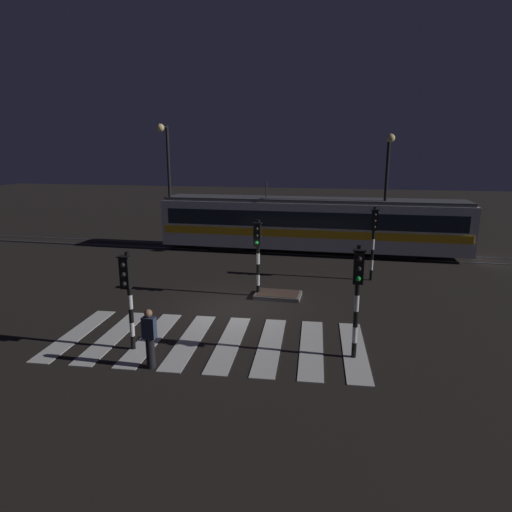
{
  "coord_description": "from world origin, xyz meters",
  "views": [
    {
      "loc": [
        4.14,
        -15.34,
        5.81
      ],
      "look_at": [
        0.2,
        2.92,
        1.4
      ],
      "focal_mm": 30.58,
      "sensor_mm": 36.0,
      "label": 1
    }
  ],
  "objects_px": {
    "traffic_light_corner_near_right": "(358,286)",
    "street_lamp_trackside_right": "(387,181)",
    "traffic_light_kerb_mid_left": "(128,287)",
    "street_lamp_trackside_left": "(167,173)",
    "tram": "(310,224)",
    "pedestrian_waiting_at_kerb": "(150,338)",
    "traffic_light_corner_far_right": "(374,233)",
    "traffic_light_median_centre": "(258,247)"
  },
  "relations": [
    {
      "from": "street_lamp_trackside_left",
      "to": "pedestrian_waiting_at_kerb",
      "type": "height_order",
      "value": "street_lamp_trackside_left"
    },
    {
      "from": "traffic_light_corner_far_right",
      "to": "street_lamp_trackside_right",
      "type": "distance_m",
      "value": 5.02
    },
    {
      "from": "traffic_light_kerb_mid_left",
      "to": "street_lamp_trackside_right",
      "type": "distance_m",
      "value": 16.1
    },
    {
      "from": "traffic_light_corner_near_right",
      "to": "pedestrian_waiting_at_kerb",
      "type": "distance_m",
      "value": 5.92
    },
    {
      "from": "traffic_light_corner_near_right",
      "to": "street_lamp_trackside_right",
      "type": "xyz_separation_m",
      "value": [
        1.57,
        12.86,
        2.13
      ]
    },
    {
      "from": "traffic_light_median_centre",
      "to": "traffic_light_corner_far_right",
      "type": "relative_size",
      "value": 0.93
    },
    {
      "from": "traffic_light_corner_far_right",
      "to": "street_lamp_trackside_left",
      "type": "distance_m",
      "value": 12.75
    },
    {
      "from": "traffic_light_median_centre",
      "to": "tram",
      "type": "bearing_deg",
      "value": 81.29
    },
    {
      "from": "traffic_light_median_centre",
      "to": "street_lamp_trackside_right",
      "type": "height_order",
      "value": "street_lamp_trackside_right"
    },
    {
      "from": "traffic_light_median_centre",
      "to": "traffic_light_kerb_mid_left",
      "type": "xyz_separation_m",
      "value": [
        -2.65,
        -5.8,
        -0.11
      ]
    },
    {
      "from": "traffic_light_kerb_mid_left",
      "to": "street_lamp_trackside_left",
      "type": "xyz_separation_m",
      "value": [
        -4.43,
        13.39,
        2.69
      ]
    },
    {
      "from": "traffic_light_corner_near_right",
      "to": "street_lamp_trackside_right",
      "type": "distance_m",
      "value": 13.13
    },
    {
      "from": "street_lamp_trackside_right",
      "to": "tram",
      "type": "bearing_deg",
      "value": 168.18
    },
    {
      "from": "traffic_light_corner_far_right",
      "to": "traffic_light_corner_near_right",
      "type": "height_order",
      "value": "traffic_light_corner_far_right"
    },
    {
      "from": "pedestrian_waiting_at_kerb",
      "to": "tram",
      "type": "bearing_deg",
      "value": 79.16
    },
    {
      "from": "traffic_light_kerb_mid_left",
      "to": "street_lamp_trackside_left",
      "type": "height_order",
      "value": "street_lamp_trackside_left"
    },
    {
      "from": "traffic_light_corner_near_right",
      "to": "tram",
      "type": "relative_size",
      "value": 0.19
    },
    {
      "from": "traffic_light_corner_near_right",
      "to": "tram",
      "type": "bearing_deg",
      "value": 100.54
    },
    {
      "from": "street_lamp_trackside_left",
      "to": "street_lamp_trackside_right",
      "type": "relative_size",
      "value": 1.1
    },
    {
      "from": "street_lamp_trackside_right",
      "to": "traffic_light_corner_far_right",
      "type": "bearing_deg",
      "value": -99.62
    },
    {
      "from": "street_lamp_trackside_right",
      "to": "pedestrian_waiting_at_kerb",
      "type": "distance_m",
      "value": 16.57
    },
    {
      "from": "tram",
      "to": "pedestrian_waiting_at_kerb",
      "type": "distance_m",
      "value": 15.74
    },
    {
      "from": "traffic_light_kerb_mid_left",
      "to": "street_lamp_trackside_left",
      "type": "relative_size",
      "value": 0.41
    },
    {
      "from": "traffic_light_corner_near_right",
      "to": "pedestrian_waiting_at_kerb",
      "type": "relative_size",
      "value": 1.96
    },
    {
      "from": "street_lamp_trackside_right",
      "to": "traffic_light_kerb_mid_left",
      "type": "bearing_deg",
      "value": -120.67
    },
    {
      "from": "traffic_light_corner_far_right",
      "to": "street_lamp_trackside_left",
      "type": "relative_size",
      "value": 0.46
    },
    {
      "from": "traffic_light_median_centre",
      "to": "street_lamp_trackside_left",
      "type": "bearing_deg",
      "value": 133.02
    },
    {
      "from": "tram",
      "to": "traffic_light_corner_far_right",
      "type": "bearing_deg",
      "value": -58.0
    },
    {
      "from": "traffic_light_median_centre",
      "to": "tram",
      "type": "height_order",
      "value": "tram"
    },
    {
      "from": "traffic_light_median_centre",
      "to": "traffic_light_kerb_mid_left",
      "type": "height_order",
      "value": "traffic_light_median_centre"
    },
    {
      "from": "traffic_light_corner_near_right",
      "to": "traffic_light_kerb_mid_left",
      "type": "relative_size",
      "value": 1.1
    },
    {
      "from": "traffic_light_corner_near_right",
      "to": "traffic_light_kerb_mid_left",
      "type": "xyz_separation_m",
      "value": [
        -6.55,
        -0.84,
        -0.21
      ]
    },
    {
      "from": "traffic_light_kerb_mid_left",
      "to": "tram",
      "type": "distance_m",
      "value": 15.11
    },
    {
      "from": "traffic_light_corner_far_right",
      "to": "traffic_light_corner_near_right",
      "type": "relative_size",
      "value": 1.03
    },
    {
      "from": "traffic_light_median_centre",
      "to": "pedestrian_waiting_at_kerb",
      "type": "relative_size",
      "value": 1.87
    },
    {
      "from": "traffic_light_corner_far_right",
      "to": "traffic_light_kerb_mid_left",
      "type": "distance_m",
      "value": 11.77
    },
    {
      "from": "traffic_light_kerb_mid_left",
      "to": "pedestrian_waiting_at_kerb",
      "type": "xyz_separation_m",
      "value": [
        1.04,
        -0.87,
        -1.12
      ]
    },
    {
      "from": "street_lamp_trackside_left",
      "to": "tram",
      "type": "relative_size",
      "value": 0.41
    },
    {
      "from": "traffic_light_corner_far_right",
      "to": "pedestrian_waiting_at_kerb",
      "type": "height_order",
      "value": "traffic_light_corner_far_right"
    },
    {
      "from": "traffic_light_corner_near_right",
      "to": "pedestrian_waiting_at_kerb",
      "type": "bearing_deg",
      "value": -162.71
    },
    {
      "from": "tram",
      "to": "traffic_light_kerb_mid_left",
      "type": "bearing_deg",
      "value": -105.35
    },
    {
      "from": "traffic_light_corner_near_right",
      "to": "traffic_light_kerb_mid_left",
      "type": "bearing_deg",
      "value": -172.66
    }
  ]
}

